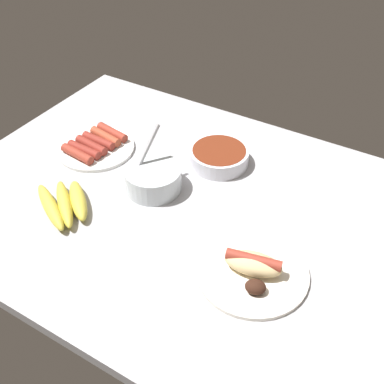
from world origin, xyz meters
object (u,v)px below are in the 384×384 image
bowl_coleslaw (153,178)px  bowl_chili (219,156)px  banana_bunch (64,204)px  plate_hotdog_assembled (253,269)px  plate_sausages (95,146)px

bowl_coleslaw → bowl_chili: 20.68cm
bowl_coleslaw → banana_bunch: size_ratio=0.80×
bowl_coleslaw → banana_bunch: 23.17cm
plate_hotdog_assembled → plate_sausages: bearing=-17.6°
plate_hotdog_assembled → bowl_coleslaw: size_ratio=1.53×
bowl_coleslaw → bowl_chili: bearing=-117.6°
plate_hotdog_assembled → plate_sausages: (58.90, -18.72, -0.38)cm
bowl_coleslaw → banana_bunch: (14.33, 18.13, -1.58)cm
plate_hotdog_assembled → plate_sausages: 61.80cm
plate_sausages → banana_bunch: size_ratio=1.11×
plate_sausages → plate_hotdog_assembled: bearing=162.4°
plate_sausages → bowl_coleslaw: bearing=166.7°
bowl_chili → plate_hotdog_assembled: bearing=128.7°
plate_hotdog_assembled → plate_sausages: size_ratio=1.10×
bowl_chili → banana_bunch: bearing=56.7°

